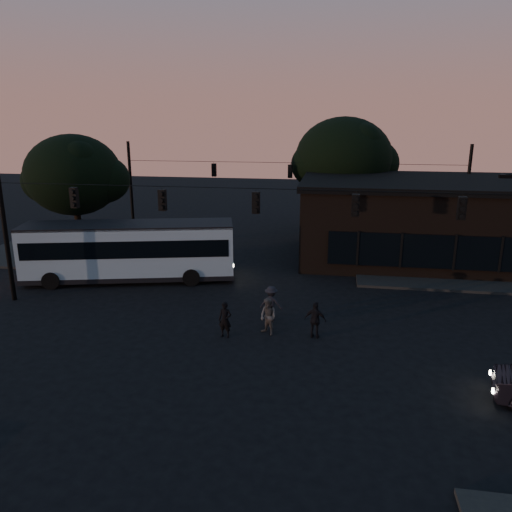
% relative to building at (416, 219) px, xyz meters
% --- Properties ---
extents(ground, '(120.00, 120.00, 0.00)m').
position_rel_building_xyz_m(ground, '(-9.00, -15.97, -2.71)').
color(ground, black).
rests_on(ground, ground).
extents(sidewalk_far_right, '(14.00, 10.00, 0.15)m').
position_rel_building_xyz_m(sidewalk_far_right, '(3.00, -1.97, -2.63)').
color(sidewalk_far_right, black).
rests_on(sidewalk_far_right, ground).
extents(sidewalk_far_left, '(14.00, 10.00, 0.15)m').
position_rel_building_xyz_m(sidewalk_far_left, '(-23.00, -1.97, -2.63)').
color(sidewalk_far_left, black).
rests_on(sidewalk_far_left, ground).
extents(building, '(15.40, 10.41, 5.40)m').
position_rel_building_xyz_m(building, '(0.00, 0.00, 0.00)').
color(building, black).
rests_on(building, ground).
extents(tree_behind, '(7.60, 7.60, 9.43)m').
position_rel_building_xyz_m(tree_behind, '(-5.00, 6.03, 3.48)').
color(tree_behind, black).
rests_on(tree_behind, ground).
extents(tree_left, '(6.40, 6.40, 8.30)m').
position_rel_building_xyz_m(tree_left, '(-23.00, -2.97, 2.86)').
color(tree_left, black).
rests_on(tree_left, ground).
extents(signal_rig_near, '(26.24, 0.30, 7.50)m').
position_rel_building_xyz_m(signal_rig_near, '(-9.00, -11.97, 1.74)').
color(signal_rig_near, black).
rests_on(signal_rig_near, ground).
extents(signal_rig_far, '(26.24, 0.30, 7.50)m').
position_rel_building_xyz_m(signal_rig_far, '(-9.00, 4.03, 1.50)').
color(signal_rig_far, black).
rests_on(signal_rig_far, ground).
extents(bus, '(12.46, 5.60, 3.42)m').
position_rel_building_xyz_m(bus, '(-17.22, -7.77, -0.79)').
color(bus, '#94AEBD').
rests_on(bus, ground).
extents(pedestrian_a, '(0.64, 0.47, 1.62)m').
position_rel_building_xyz_m(pedestrian_a, '(-9.92, -14.66, -1.90)').
color(pedestrian_a, black).
rests_on(pedestrian_a, ground).
extents(pedestrian_b, '(1.03, 0.98, 1.67)m').
position_rel_building_xyz_m(pedestrian_b, '(-8.10, -14.08, -1.87)').
color(pedestrian_b, '#4A4643').
rests_on(pedestrian_b, ground).
extents(pedestrian_c, '(1.04, 0.60, 1.66)m').
position_rel_building_xyz_m(pedestrian_c, '(-6.02, -14.11, -1.88)').
color(pedestrian_c, black).
rests_on(pedestrian_c, ground).
extents(pedestrian_d, '(1.16, 0.76, 1.70)m').
position_rel_building_xyz_m(pedestrian_d, '(-8.18, -12.48, -1.86)').
color(pedestrian_d, black).
rests_on(pedestrian_d, ground).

